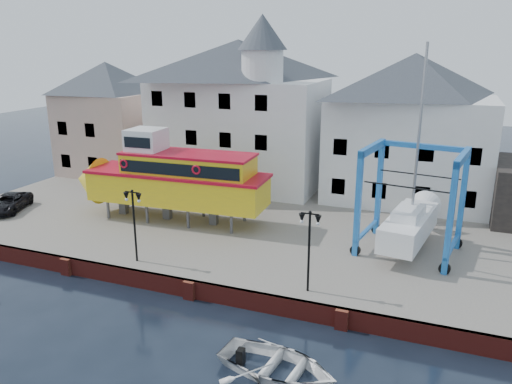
% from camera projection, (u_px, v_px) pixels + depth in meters
% --- Properties ---
extents(ground, '(140.00, 140.00, 0.00)m').
position_uv_depth(ground, '(190.00, 298.00, 26.11)').
color(ground, black).
rests_on(ground, ground).
extents(hardstanding, '(44.00, 22.00, 1.00)m').
position_uv_depth(hardstanding, '(263.00, 223.00, 35.81)').
color(hardstanding, slate).
rests_on(hardstanding, ground).
extents(quay_wall, '(44.00, 0.47, 1.00)m').
position_uv_depth(quay_wall, '(191.00, 289.00, 26.06)').
color(quay_wall, maroon).
rests_on(quay_wall, ground).
extents(building_pink, '(8.00, 7.00, 10.30)m').
position_uv_depth(building_pink, '(109.00, 118.00, 46.70)').
color(building_pink, tan).
rests_on(building_pink, hardstanding).
extents(building_white_main, '(14.00, 8.30, 14.00)m').
position_uv_depth(building_white_main, '(240.00, 112.00, 42.17)').
color(building_white_main, white).
rests_on(building_white_main, hardstanding).
extents(building_white_right, '(12.00, 8.00, 11.20)m').
position_uv_depth(building_white_right, '(410.00, 129.00, 38.13)').
color(building_white_right, white).
rests_on(building_white_right, hardstanding).
extents(lamp_post_left, '(1.12, 0.32, 4.20)m').
position_uv_depth(lamp_post_left, '(133.00, 208.00, 27.39)').
color(lamp_post_left, black).
rests_on(lamp_post_left, hardstanding).
extents(lamp_post_right, '(1.12, 0.32, 4.20)m').
position_uv_depth(lamp_post_right, '(310.00, 231.00, 23.93)').
color(lamp_post_right, black).
rests_on(lamp_post_right, hardstanding).
extents(tour_boat, '(14.60, 4.09, 6.30)m').
position_uv_depth(tour_boat, '(166.00, 178.00, 34.29)').
color(tour_boat, '#59595E').
rests_on(tour_boat, hardstanding).
extents(travel_lift, '(6.16, 8.11, 11.93)m').
position_uv_depth(travel_lift, '(412.00, 216.00, 29.56)').
color(travel_lift, '#1B44A1').
rests_on(travel_lift, hardstanding).
extents(van, '(3.47, 4.86, 1.23)m').
position_uv_depth(van, '(8.00, 203.00, 36.65)').
color(van, black).
rests_on(van, hardstanding).
extents(motorboat_b, '(5.37, 4.14, 1.03)m').
position_uv_depth(motorboat_b, '(277.00, 374.00, 20.12)').
color(motorboat_b, white).
rests_on(motorboat_b, ground).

